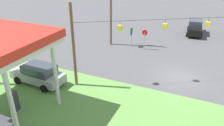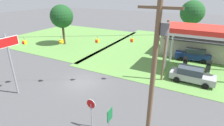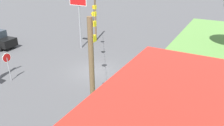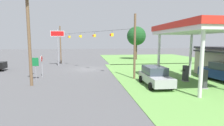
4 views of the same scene
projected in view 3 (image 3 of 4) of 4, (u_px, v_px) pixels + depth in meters
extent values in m
plane|color=#4C4C4F|center=(96.00, 71.00, 20.35)|extent=(160.00, 160.00, 0.00)
cylinder|color=silver|center=(152.00, 124.00, 9.81)|extent=(0.28, 0.28, 4.90)
cylinder|color=black|center=(13.00, 44.00, 26.57)|extent=(0.27, 0.69, 0.68)
cylinder|color=#99999E|center=(9.00, 69.00, 18.27)|extent=(0.08, 0.08, 2.10)
cylinder|color=white|center=(7.00, 58.00, 17.85)|extent=(0.80, 0.03, 0.80)
cylinder|color=red|center=(7.00, 58.00, 17.85)|extent=(0.70, 0.03, 0.70)
cylinder|color=gray|center=(80.00, 22.00, 24.92)|extent=(0.18, 0.18, 6.23)
cube|color=white|center=(78.00, 1.00, 23.89)|extent=(0.06, 2.26, 0.93)
cube|color=red|center=(78.00, 1.00, 23.89)|extent=(0.07, 2.14, 0.81)
cylinder|color=brown|center=(95.00, 14.00, 27.47)|extent=(0.24, 0.24, 7.04)
cylinder|color=brown|center=(93.00, 90.00, 10.39)|extent=(0.24, 0.24, 7.04)
cylinder|color=black|center=(94.00, 12.00, 18.14)|extent=(15.81, 10.02, 0.02)
cylinder|color=black|center=(94.00, 4.00, 23.33)|extent=(0.02, 0.02, 0.35)
cube|color=yellow|center=(95.00, 7.00, 23.48)|extent=(0.32, 0.32, 0.40)
sphere|color=red|center=(93.00, 7.00, 23.55)|extent=(0.28, 0.28, 0.28)
cylinder|color=black|center=(94.00, 10.00, 19.91)|extent=(0.02, 0.02, 0.35)
cube|color=yellow|center=(94.00, 14.00, 20.06)|extent=(0.32, 0.32, 0.40)
sphere|color=yellow|center=(93.00, 14.00, 20.14)|extent=(0.28, 0.28, 0.28)
cylinder|color=black|center=(93.00, 19.00, 16.50)|extent=(0.02, 0.02, 0.35)
cube|color=yellow|center=(94.00, 24.00, 16.65)|extent=(0.32, 0.32, 0.40)
sphere|color=red|center=(92.00, 23.00, 16.72)|extent=(0.28, 0.28, 0.28)
cylinder|color=black|center=(93.00, 32.00, 13.08)|extent=(0.02, 0.02, 0.35)
cube|color=yellow|center=(93.00, 38.00, 13.24)|extent=(0.32, 0.32, 0.40)
sphere|color=red|center=(90.00, 38.00, 13.31)|extent=(0.28, 0.28, 0.28)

